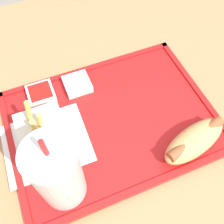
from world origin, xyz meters
TOP-DOWN VIEW (x-y plane):
  - ground_plane at (0.00, 0.00)m, footprint 8.00×8.00m
  - dining_table at (0.00, 0.00)m, footprint 1.10×0.99m
  - food_tray at (0.05, -0.02)m, footprint 0.41×0.31m
  - paper_napkin at (0.19, -0.02)m, footprint 0.16×0.14m
  - soda_cup at (0.18, 0.08)m, footprint 0.08×0.08m
  - hot_dog_far at (-0.07, 0.09)m, footprint 0.15×0.09m
  - fries_carton at (0.18, -0.03)m, footprint 0.08×0.07m
  - sauce_cup_mayo at (0.09, -0.13)m, footprint 0.06×0.06m
  - sauce_cup_ketchup at (0.17, -0.13)m, footprint 0.06×0.06m

SIDE VIEW (x-z plane):
  - ground_plane at x=0.00m, z-range 0.00..0.00m
  - dining_table at x=0.00m, z-range 0.00..0.76m
  - food_tray at x=0.05m, z-range 0.75..0.77m
  - paper_napkin at x=0.19m, z-range 0.77..0.77m
  - sauce_cup_mayo at x=0.09m, z-range 0.77..0.78m
  - sauce_cup_ketchup at x=0.17m, z-range 0.77..0.78m
  - hot_dog_far at x=-0.07m, z-range 0.77..0.81m
  - fries_carton at x=0.18m, z-range 0.74..0.86m
  - soda_cup at x=0.18m, z-range 0.75..0.94m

